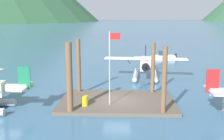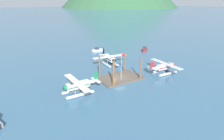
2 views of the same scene
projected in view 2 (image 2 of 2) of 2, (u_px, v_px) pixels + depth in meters
name	position (u px, v px, depth m)	size (l,w,h in m)	color
ground_plane	(120.00, 78.00, 47.68)	(1200.00, 1200.00, 0.00)	#38607F
dock_platform	(120.00, 78.00, 47.63)	(10.46, 7.07, 0.30)	brown
piling_near_left	(114.00, 74.00, 42.34)	(0.52, 0.52, 5.92)	brown
piling_near_right	(141.00, 68.00, 46.07)	(0.40, 0.40, 5.63)	brown
piling_far_left	(100.00, 67.00, 47.12)	(0.42, 0.42, 5.70)	brown
piling_far_right	(125.00, 63.00, 50.90)	(0.39, 0.39, 5.29)	brown
flagpole	(122.00, 64.00, 44.88)	(0.95, 0.10, 6.41)	silver
fuel_drum	(114.00, 80.00, 44.67)	(0.62, 0.62, 0.88)	gold
mooring_buoy	(71.00, 89.00, 41.15)	(0.60, 0.60, 0.60)	orange
seaplane_white_bow_right	(110.00, 60.00, 57.39)	(10.48, 7.97, 3.84)	#B7BABF
seaplane_cream_port_aft	(78.00, 87.00, 39.29)	(7.98, 10.43, 3.84)	#B7BABF
seaplane_silver_stbd_aft	(165.00, 68.00, 50.37)	(7.98, 10.45, 3.84)	#B7BABF
boat_red_open_east	(144.00, 49.00, 74.35)	(4.31, 3.62, 1.50)	#B2231E
boat_white_open_north	(97.00, 50.00, 73.20)	(4.89, 1.61, 1.50)	silver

